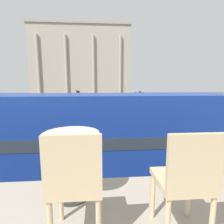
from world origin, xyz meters
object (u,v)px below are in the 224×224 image
cafe_chair_1 (186,179)px  plaza_building_left (82,65)px  pedestrian_olive (38,112)px  cafe_dining_table (72,150)px  pedestrian_yellow (64,136)px  double_decker_bus (96,139)px  pedestrian_grey (152,108)px  cafe_chair_0 (75,181)px  traffic_light_near (140,110)px  pedestrian_white (102,116)px  traffic_light_far (136,100)px  traffic_light_mid (78,103)px

cafe_chair_1 → plaza_building_left: plaza_building_left is taller
pedestrian_olive → cafe_dining_table: bearing=-3.1°
cafe_dining_table → pedestrian_yellow: size_ratio=0.43×
double_decker_bus → pedestrian_grey: double_decker_bus is taller
cafe_chair_0 → plaza_building_left: plaza_building_left is taller
cafe_chair_1 → traffic_light_near: (2.63, 12.23, -1.26)m
pedestrian_yellow → pedestrian_white: bearing=-37.2°
cafe_dining_table → traffic_light_far: size_ratio=0.21×
cafe_chair_0 → traffic_light_far: cafe_chair_0 is taller
double_decker_bus → plaza_building_left: (-5.25, 54.95, 8.93)m
traffic_light_far → traffic_light_mid: bearing=-135.9°
pedestrian_white → pedestrian_grey: size_ratio=0.98×
pedestrian_grey → traffic_light_mid: bearing=-134.1°
cafe_dining_table → pedestrian_white: (0.73, 18.64, -2.97)m
pedestrian_white → traffic_light_mid: bearing=-167.7°
plaza_building_left → pedestrian_white: 43.23m
pedestrian_olive → plaza_building_left: bearing=153.2°
cafe_dining_table → plaza_building_left: bearing=94.8°
cafe_dining_table → traffic_light_mid: size_ratio=0.18×
cafe_chair_0 → traffic_light_mid: bearing=94.8°
double_decker_bus → pedestrian_white: bearing=91.1°
pedestrian_olive → pedestrian_grey: pedestrian_grey is taller
pedestrian_grey → cafe_chair_1: bearing=-98.1°
traffic_light_near → pedestrian_white: (-2.85, 7.02, -1.69)m
cafe_chair_1 → traffic_light_mid: 17.77m
cafe_chair_0 → traffic_light_near: 12.74m
cafe_dining_table → pedestrian_yellow: 11.33m
cafe_chair_1 → pedestrian_white: cafe_chair_1 is taller
cafe_dining_table → plaza_building_left: plaza_building_left is taller
plaza_building_left → double_decker_bus: bearing=-84.5°
plaza_building_left → cafe_chair_1: bearing=-84.3°
pedestrian_white → pedestrian_grey: pedestrian_grey is taller
traffic_light_far → pedestrian_white: (-5.23, -5.84, -1.31)m
double_decker_bus → plaza_building_left: plaza_building_left is taller
cafe_dining_table → traffic_light_near: (3.58, 11.61, -1.28)m
cafe_dining_table → cafe_chair_1: bearing=-32.9°
cafe_dining_table → pedestrian_olive: (-7.89, 22.40, -3.01)m
pedestrian_white → pedestrian_olive: size_ratio=1.04×
pedestrian_grey → pedestrian_white: bearing=-133.1°
cafe_chair_1 → cafe_dining_table: bearing=150.4°
double_decker_bus → pedestrian_olive: (-8.05, 17.14, -1.43)m
double_decker_bus → cafe_chair_1: size_ratio=11.78×
double_decker_bus → traffic_light_far: (5.80, 19.22, -0.07)m
plaza_building_left → traffic_light_far: size_ratio=8.75×
pedestrian_white → pedestrian_grey: 10.20m
double_decker_bus → pedestrian_white: (0.57, 13.38, -1.39)m
traffic_light_far → pedestrian_white: traffic_light_far is taller
traffic_light_far → pedestrian_yellow: (-8.19, -13.78, -1.34)m
cafe_chair_0 → plaza_building_left: bearing=93.2°
cafe_chair_0 → pedestrian_white: (0.62, 19.22, -2.95)m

